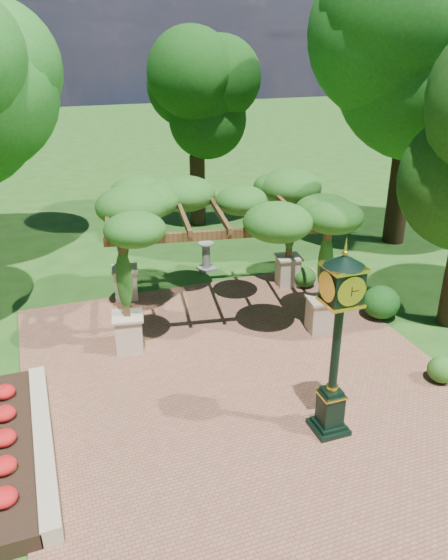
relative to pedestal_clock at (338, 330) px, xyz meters
name	(u,v)px	position (x,y,z in m)	size (l,w,h in m)	color
ground	(263,414)	(-1.08, 0.98, -2.43)	(120.00, 120.00, 0.00)	#1E4714
brick_plaza	(246,388)	(-1.08, 1.98, -2.41)	(10.00, 12.00, 0.04)	brown
border_wall	(43,441)	(-5.68, 1.48, -2.23)	(0.35, 5.00, 0.40)	#C6B793
pedestal_clock	(338,330)	(0.00, 0.00, 0.00)	(0.80, 0.80, 4.05)	black
pergola	(217,212)	(-0.44, 5.80, 0.74)	(6.69, 4.79, 3.87)	beige
sundial	(206,258)	(0.30, 9.12, -1.98)	(0.62, 0.62, 1.02)	gray
shrub_front	(442,370)	(3.43, 0.64, -2.08)	(0.69, 0.69, 0.62)	#295E1A
shrub_mid	(381,302)	(3.97, 3.91, -1.91)	(1.08, 1.08, 0.97)	#195116
shrub_back	(305,277)	(2.89, 6.61, -2.05)	(0.75, 0.75, 0.67)	#225619
tree_north	(196,99)	(1.62, 14.23, 2.87)	(3.61, 3.61, 7.75)	#312213
tree_east_far	(421,28)	(8.37, 9.37, 5.46)	(5.57, 5.57, 11.49)	black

